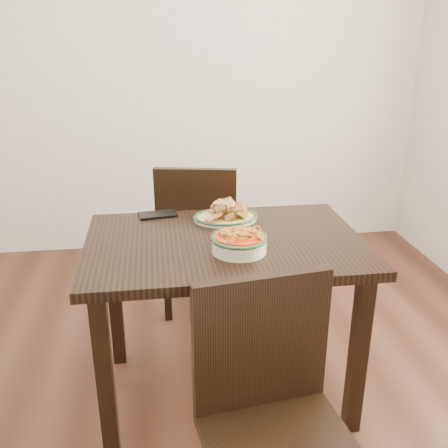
{
  "coord_description": "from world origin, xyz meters",
  "views": [
    {
      "loc": [
        -0.17,
        -1.81,
        1.54
      ],
      "look_at": [
        0.09,
        0.04,
        0.81
      ],
      "focal_mm": 40.0,
      "sensor_mm": 36.0,
      "label": 1
    }
  ],
  "objects": [
    {
      "name": "smartphone",
      "position": [
        -0.17,
        0.34,
        0.76
      ],
      "size": [
        0.18,
        0.11,
        0.01
      ],
      "primitive_type": "cube",
      "rotation": [
        0.0,
        0.0,
        0.14
      ],
      "color": "black",
      "rests_on": "dining_table"
    },
    {
      "name": "dining_table",
      "position": [
        0.09,
        0.02,
        0.64
      ],
      "size": [
        1.11,
        0.74,
        0.75
      ],
      "color": "black",
      "rests_on": "ground"
    },
    {
      "name": "fish_plate",
      "position": [
        0.13,
        0.24,
        0.79
      ],
      "size": [
        0.28,
        0.22,
        0.11
      ],
      "color": "#F1E4CC",
      "rests_on": "dining_table"
    },
    {
      "name": "chair_near",
      "position": [
        0.13,
        -0.68,
        0.5
      ],
      "size": [
        0.47,
        0.47,
        0.89
      ],
      "rotation": [
        0.0,
        0.0,
        0.14
      ],
      "color": "black",
      "rests_on": "ground"
    },
    {
      "name": "napkin",
      "position": [
        0.15,
        0.42,
        0.76
      ],
      "size": [
        0.16,
        0.15,
        0.01
      ],
      "primitive_type": "cube",
      "rotation": [
        0.0,
        0.0,
        -0.49
      ],
      "color": "maroon",
      "rests_on": "dining_table"
    },
    {
      "name": "wall_back",
      "position": [
        0.0,
        1.75,
        1.3
      ],
      "size": [
        3.5,
        0.1,
        2.6
      ],
      "primitive_type": "cube",
      "color": "beige",
      "rests_on": "ground"
    },
    {
      "name": "floor",
      "position": [
        0.0,
        0.0,
        0.0
      ],
      "size": [
        3.5,
        3.5,
        0.0
      ],
      "primitive_type": "plane",
      "color": "#381D11",
      "rests_on": "ground"
    },
    {
      "name": "chair_far",
      "position": [
        0.04,
        0.72,
        0.5
      ],
      "size": [
        0.49,
        0.49,
        0.89
      ],
      "rotation": [
        0.0,
        0.0,
        2.95
      ],
      "color": "black",
      "rests_on": "ground"
    },
    {
      "name": "noodle_bowl",
      "position": [
        0.13,
        -0.1,
        0.79
      ],
      "size": [
        0.22,
        0.22,
        0.08
      ],
      "color": "beige",
      "rests_on": "dining_table"
    }
  ]
}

